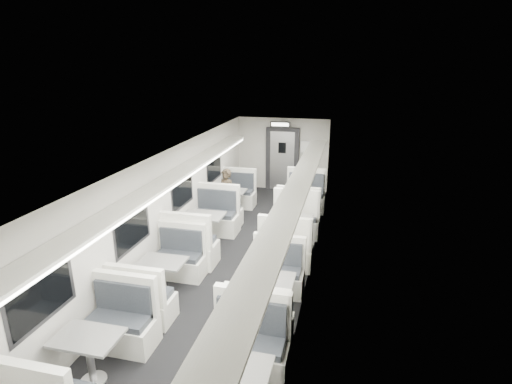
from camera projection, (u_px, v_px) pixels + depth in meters
The scene contains 18 objects.
room at pixel (230, 221), 7.67m from camera, with size 3.24×12.24×2.64m.
booth_left_a at pixel (230, 203), 11.14m from camera, with size 1.04×2.11×1.13m.
booth_left_b at pixel (204, 230), 9.21m from camera, with size 1.13×2.30×1.23m.
booth_left_c at pixel (163, 278), 7.27m from camera, with size 1.00×2.02×1.08m.
booth_left_d at pixel (90, 359), 5.27m from camera, with size 1.03×2.08×1.11m.
booth_right_a at pixel (302, 207), 10.74m from camera, with size 1.12×2.28×1.22m.
booth_right_b at pixel (292, 233), 9.09m from camera, with size 1.10×2.23×1.19m.
booth_right_c at pixel (269, 295), 6.73m from camera, with size 0.98×2.00×1.07m.
passenger at pixel (226, 196), 10.64m from camera, with size 0.53×0.35×1.45m, color black.
window_a at pixel (214, 166), 11.10m from camera, with size 0.02×1.18×0.84m, color black.
window_b at pixel (183, 190), 9.07m from camera, with size 0.02×1.18×0.84m, color black.
window_c at pixel (132, 226), 7.03m from camera, with size 0.02×1.18×0.84m, color black.
window_d at pixel (42, 293), 4.99m from camera, with size 0.02×1.18×0.84m, color black.
luggage_rack_left at pixel (161, 185), 7.45m from camera, with size 0.46×10.40×0.09m.
luggage_rack_right at pixel (293, 195), 6.90m from camera, with size 0.46×10.40×0.09m.
vestibule_door at pixel (282, 160), 13.21m from camera, with size 1.10×0.13×2.10m.
exit_sign at pixel (280, 124), 12.38m from camera, with size 0.62×0.12×0.16m.
wall_notice at pixel (305, 147), 12.89m from camera, with size 0.32×0.02×0.40m, color silver.
Camera 1 is at (2.14, -6.82, 4.10)m, focal length 28.00 mm.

